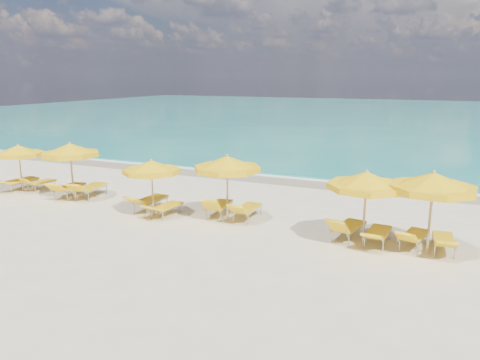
% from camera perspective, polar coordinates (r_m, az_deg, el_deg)
% --- Properties ---
extents(ground_plane, '(120.00, 120.00, 0.00)m').
position_cam_1_polar(ground_plane, '(16.37, -2.17, -5.15)').
color(ground_plane, beige).
extents(ocean, '(120.00, 80.00, 0.30)m').
position_cam_1_polar(ocean, '(62.53, 17.99, 7.45)').
color(ocean, '#167F72').
rests_on(ocean, ground).
extents(wet_sand_band, '(120.00, 2.60, 0.01)m').
position_cam_1_polar(wet_sand_band, '(23.00, 6.06, 0.02)').
color(wet_sand_band, tan).
rests_on(wet_sand_band, ground).
extents(foam_line, '(120.00, 1.20, 0.03)m').
position_cam_1_polar(foam_line, '(23.74, 6.67, 0.40)').
color(foam_line, white).
rests_on(foam_line, ground).
extents(whitecap_near, '(14.00, 0.36, 0.05)m').
position_cam_1_polar(whitecap_near, '(33.92, 1.55, 4.17)').
color(whitecap_near, white).
rests_on(whitecap_near, ground).
extents(whitecap_far, '(18.00, 0.30, 0.05)m').
position_cam_1_polar(whitecap_far, '(38.28, 25.69, 3.89)').
color(whitecap_far, white).
rests_on(whitecap_far, ground).
extents(umbrella_1, '(2.09, 2.09, 2.11)m').
position_cam_1_polar(umbrella_1, '(22.42, -25.39, 3.21)').
color(umbrella_1, tan).
rests_on(umbrella_1, ground).
extents(umbrella_2, '(3.04, 3.04, 2.37)m').
position_cam_1_polar(umbrella_2, '(20.19, -20.00, 3.40)').
color(umbrella_2, tan).
rests_on(umbrella_2, ground).
extents(umbrella_3, '(2.48, 2.48, 2.10)m').
position_cam_1_polar(umbrella_3, '(16.95, -10.74, 1.52)').
color(umbrella_3, tan).
rests_on(umbrella_3, ground).
extents(umbrella_4, '(2.79, 2.79, 2.37)m').
position_cam_1_polar(umbrella_4, '(16.06, -1.58, 1.93)').
color(umbrella_4, tan).
rests_on(umbrella_4, ground).
extents(umbrella_5, '(2.84, 2.84, 2.32)m').
position_cam_1_polar(umbrella_5, '(14.12, 15.14, -0.15)').
color(umbrella_5, tan).
rests_on(umbrella_5, ground).
extents(umbrella_6, '(3.07, 3.07, 2.44)m').
position_cam_1_polar(umbrella_6, '(14.05, 22.48, -0.33)').
color(umbrella_6, tan).
rests_on(umbrella_6, ground).
extents(lounger_1_left, '(0.86, 2.10, 0.78)m').
position_cam_1_polar(lounger_1_left, '(23.07, -25.31, -0.50)').
color(lounger_1_left, '#A5A8AD').
rests_on(lounger_1_left, ground).
extents(lounger_1_right, '(0.65, 1.64, 0.70)m').
position_cam_1_polar(lounger_1_right, '(22.75, -23.09, -0.57)').
color(lounger_1_right, '#A5A8AD').
rests_on(lounger_1_right, ground).
extents(lounger_2_left, '(1.01, 2.07, 0.84)m').
position_cam_1_polar(lounger_2_left, '(20.94, -20.10, -1.28)').
color(lounger_2_left, '#A5A8AD').
rests_on(lounger_2_left, ground).
extents(lounger_2_right, '(0.94, 2.12, 0.85)m').
position_cam_1_polar(lounger_2_right, '(20.56, -17.75, -1.34)').
color(lounger_2_right, '#A5A8AD').
rests_on(lounger_2_right, ground).
extents(lounger_3_left, '(0.72, 2.01, 0.79)m').
position_cam_1_polar(lounger_3_left, '(18.08, -10.89, -2.87)').
color(lounger_3_left, '#A5A8AD').
rests_on(lounger_3_left, ground).
extents(lounger_3_right, '(0.74, 1.80, 0.63)m').
position_cam_1_polar(lounger_3_right, '(17.24, -8.98, -3.66)').
color(lounger_3_right, '#A5A8AD').
rests_on(lounger_3_right, ground).
extents(lounger_4_left, '(0.88, 1.93, 0.89)m').
position_cam_1_polar(lounger_4_left, '(17.03, -2.61, -3.62)').
color(lounger_4_left, '#A5A8AD').
rests_on(lounger_4_left, ground).
extents(lounger_4_right, '(0.66, 1.87, 0.80)m').
position_cam_1_polar(lounger_4_right, '(16.66, 0.83, -4.01)').
color(lounger_4_right, '#A5A8AD').
rests_on(lounger_4_right, ground).
extents(lounger_5_left, '(0.97, 1.92, 0.89)m').
position_cam_1_polar(lounger_5_left, '(15.08, 13.01, -6.12)').
color(lounger_5_left, '#A5A8AD').
rests_on(lounger_5_left, ground).
extents(lounger_5_right, '(0.70, 1.89, 0.68)m').
position_cam_1_polar(lounger_5_right, '(14.82, 16.43, -6.72)').
color(lounger_5_right, '#A5A8AD').
rests_on(lounger_5_right, ground).
extents(lounger_6_left, '(0.91, 1.83, 0.75)m').
position_cam_1_polar(lounger_6_left, '(14.93, 20.41, -6.89)').
color(lounger_6_left, '#A5A8AD').
rests_on(lounger_6_left, ground).
extents(lounger_6_right, '(0.73, 1.82, 0.69)m').
position_cam_1_polar(lounger_6_right, '(14.88, 23.55, -7.23)').
color(lounger_6_right, '#A5A8AD').
rests_on(lounger_6_right, ground).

